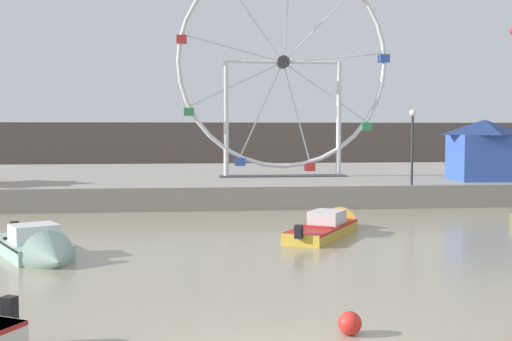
{
  "coord_description": "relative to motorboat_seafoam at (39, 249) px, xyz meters",
  "views": [
    {
      "loc": [
        -1.49,
        -10.16,
        3.78
      ],
      "look_at": [
        0.9,
        12.93,
        2.29
      ],
      "focal_mm": 45.57,
      "sensor_mm": 36.0,
      "label": 1
    }
  ],
  "objects": [
    {
      "name": "quay_promenade",
      "position": [
        5.85,
        20.86,
        0.25
      ],
      "size": [
        110.0,
        20.75,
        1.09
      ],
      "primitive_type": "cube",
      "color": "gray",
      "rests_on": "ground_plane"
    },
    {
      "name": "distant_town_skyline",
      "position": [
        5.85,
        45.78,
        1.9
      ],
      "size": [
        140.0,
        3.0,
        4.4
      ],
      "primitive_type": "cube",
      "color": "#564C47",
      "rests_on": "ground_plane"
    },
    {
      "name": "motorboat_seafoam",
      "position": [
        0.0,
        0.0,
        0.0
      ],
      "size": [
        3.52,
        4.76,
        1.51
      ],
      "rotation": [
        0.0,
        0.0,
        5.2
      ],
      "color": "#93BCAD",
      "rests_on": "ground_plane"
    },
    {
      "name": "motorboat_mustard_yellow",
      "position": [
        9.5,
        3.86,
        -0.03
      ],
      "size": [
        3.92,
        5.4,
        1.29
      ],
      "rotation": [
        0.0,
        0.0,
        1.04
      ],
      "color": "gold",
      "rests_on": "ground_plane"
    },
    {
      "name": "ferris_wheel_white_frame",
      "position": [
        9.61,
        16.89,
        6.98
      ],
      "size": [
        11.96,
        1.2,
        12.31
      ],
      "color": "silver",
      "rests_on": "quay_promenade"
    },
    {
      "name": "carnival_booth_blue_tent",
      "position": [
        19.73,
        13.36,
        2.45
      ],
      "size": [
        3.64,
        3.61,
        3.17
      ],
      "rotation": [
        0.0,
        0.0,
        -0.08
      ],
      "color": "#3356B7",
      "rests_on": "quay_promenade"
    },
    {
      "name": "promenade_lamp_near",
      "position": [
        15.0,
        10.93,
        3.18
      ],
      "size": [
        0.32,
        0.32,
        3.61
      ],
      "color": "#2D2D33",
      "rests_on": "quay_promenade"
    },
    {
      "name": "mooring_buoy_orange",
      "position": [
        7.28,
        -7.73,
        -0.08
      ],
      "size": [
        0.44,
        0.44,
        0.44
      ],
      "primitive_type": "sphere",
      "color": "red",
      "rests_on": "ground_plane"
    }
  ]
}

